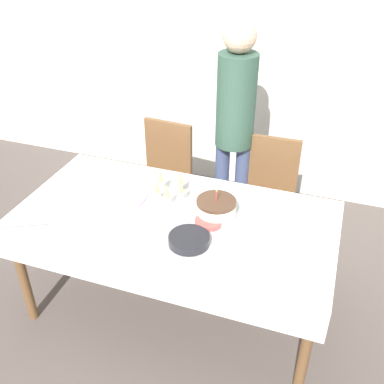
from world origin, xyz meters
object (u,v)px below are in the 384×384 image
Objects in this scene: plate_stack_dessert at (209,222)px; person_standing at (235,117)px; dining_chair_far_left at (163,176)px; dining_chair_far_right at (267,195)px; champagne_tray at (169,191)px; plate_stack_main at (189,240)px; birthday_cake at (216,208)px.

person_standing is at bearing 96.05° from plate_stack_dessert.
person_standing is at bearing 10.94° from dining_chair_far_left.
dining_chair_far_left is 0.84m from dining_chair_far_right.
champagne_tray reaches higher than dining_chair_far_right.
person_standing is (-0.10, 0.92, 0.27)m from plate_stack_dessert.
dining_chair_far_left is 5.83× the size of plate_stack_dessert.
plate_stack_dessert is 0.09× the size of person_standing.
dining_chair_far_right is at bearing 53.53° from champagne_tray.
champagne_tray is 0.84m from person_standing.
dining_chair_far_left is 1.22m from plate_stack_main.
birthday_cake is (0.65, -0.73, 0.32)m from dining_chair_far_left.
plate_stack_main is (-0.25, -1.03, 0.29)m from dining_chair_far_right.
birthday_cake is at bearing 77.94° from plate_stack_main.
champagne_tray is at bearing -63.96° from dining_chair_far_left.
dining_chair_far_right is 4.13× the size of plate_stack_main.
person_standing reaches higher than champagne_tray.
person_standing is at bearing 160.87° from dining_chair_far_right.
dining_chair_far_left and dining_chair_far_right have the same top height.
plate_stack_main is 1.16m from person_standing.
dining_chair_far_left reaches higher than plate_stack_dessert.
dining_chair_far_right is 1.09m from plate_stack_main.
dining_chair_far_right is at bearing 76.36° from plate_stack_main.
birthday_cake is 0.87m from person_standing.
plate_stack_main is at bearing -60.18° from dining_chair_far_left.
champagne_tray reaches higher than dining_chair_far_left.
birthday_cake is at bearing -48.14° from dining_chair_far_left.
plate_stack_dessert is 0.97m from person_standing.
dining_chair_far_right is at bearing 0.02° from dining_chair_far_left.
plate_stack_main is at bearing -87.46° from person_standing.
birthday_cake is 0.31m from plate_stack_main.
dining_chair_far_right is 0.82m from birthday_cake.
dining_chair_far_right is (0.84, 0.00, 0.00)m from dining_chair_far_left.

